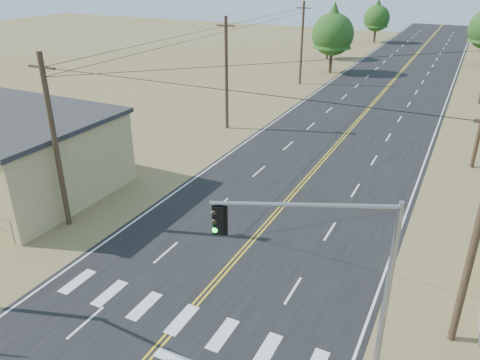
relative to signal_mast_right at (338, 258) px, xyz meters
The scene contains 9 objects.
road 22.83m from the signal_mast_right, 106.39° to the left, with size 15.00×200.00×0.02m, color black.
utility_pole_left_near 17.15m from the signal_mast_right, 168.50° to the left, with size 1.80×0.30×10.00m.
utility_pole_left_mid 28.82m from the signal_mast_right, 125.65° to the left, with size 1.80×0.30×10.00m.
utility_pole_left_far 46.56m from the signal_mast_right, 111.15° to the left, with size 1.80×0.30×10.00m.
utility_pole_right_near 5.43m from the signal_mast_right, 39.14° to the left, with size 1.80×0.30×10.00m.
signal_mast_right is the anchor object (origin of this frame).
tree_left_near 54.03m from the signal_mast_right, 106.45° to the left, with size 5.71×5.71×9.52m.
tree_left_mid 64.81m from the signal_mast_right, 106.89° to the left, with size 4.53×4.53×7.55m.
tree_left_far 84.72m from the signal_mast_right, 100.67° to the left, with size 4.93×4.93×8.22m.
Camera 1 is at (9.28, -5.03, 13.96)m, focal length 35.00 mm.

